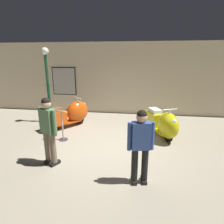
{
  "coord_description": "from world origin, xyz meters",
  "views": [
    {
      "loc": [
        0.75,
        -5.16,
        2.59
      ],
      "look_at": [
        -0.22,
        1.45,
        0.66
      ],
      "focal_mm": 30.6,
      "sensor_mm": 36.0,
      "label": 1
    }
  ],
  "objects_px": {
    "scooter_1": "(163,124)",
    "info_stanchion": "(63,127)",
    "visitor_0": "(141,143)",
    "scooter_0": "(71,114)",
    "visitor_1": "(48,127)",
    "lamppost": "(48,83)"
  },
  "relations": [
    {
      "from": "scooter_0",
      "to": "info_stanchion",
      "type": "height_order",
      "value": "scooter_0"
    },
    {
      "from": "scooter_0",
      "to": "info_stanchion",
      "type": "relative_size",
      "value": 1.64
    },
    {
      "from": "visitor_1",
      "to": "info_stanchion",
      "type": "bearing_deg",
      "value": 37.68
    },
    {
      "from": "lamppost",
      "to": "visitor_0",
      "type": "bearing_deg",
      "value": -43.83
    },
    {
      "from": "visitor_0",
      "to": "info_stanchion",
      "type": "bearing_deg",
      "value": 40.46
    },
    {
      "from": "scooter_1",
      "to": "visitor_0",
      "type": "distance_m",
      "value": 2.68
    },
    {
      "from": "scooter_1",
      "to": "lamppost",
      "type": "bearing_deg",
      "value": -124.88
    },
    {
      "from": "visitor_1",
      "to": "scooter_1",
      "type": "bearing_deg",
      "value": -27.63
    },
    {
      "from": "scooter_0",
      "to": "visitor_1",
      "type": "height_order",
      "value": "visitor_1"
    },
    {
      "from": "lamppost",
      "to": "visitor_1",
      "type": "bearing_deg",
      "value": -64.48
    },
    {
      "from": "visitor_1",
      "to": "lamppost",
      "type": "bearing_deg",
      "value": 52.54
    },
    {
      "from": "scooter_0",
      "to": "scooter_1",
      "type": "bearing_deg",
      "value": -61.19
    },
    {
      "from": "visitor_0",
      "to": "visitor_1",
      "type": "distance_m",
      "value": 2.23
    },
    {
      "from": "lamppost",
      "to": "info_stanchion",
      "type": "relative_size",
      "value": 2.84
    },
    {
      "from": "visitor_0",
      "to": "info_stanchion",
      "type": "height_order",
      "value": "visitor_0"
    },
    {
      "from": "scooter_1",
      "to": "visitor_0",
      "type": "height_order",
      "value": "visitor_0"
    },
    {
      "from": "scooter_0",
      "to": "visitor_0",
      "type": "distance_m",
      "value": 4.13
    },
    {
      "from": "lamppost",
      "to": "visitor_1",
      "type": "distance_m",
      "value": 3.44
    },
    {
      "from": "scooter_0",
      "to": "visitor_0",
      "type": "height_order",
      "value": "visitor_0"
    },
    {
      "from": "scooter_1",
      "to": "info_stanchion",
      "type": "relative_size",
      "value": 1.75
    },
    {
      "from": "info_stanchion",
      "to": "visitor_1",
      "type": "bearing_deg",
      "value": -79.33
    },
    {
      "from": "scooter_1",
      "to": "visitor_1",
      "type": "distance_m",
      "value": 3.64
    }
  ]
}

